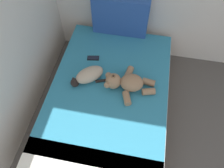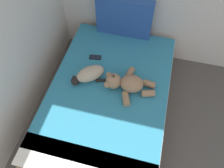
% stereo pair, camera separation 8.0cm
% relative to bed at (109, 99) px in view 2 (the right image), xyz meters
% --- Properties ---
extents(bed, '(1.39, 2.06, 0.46)m').
position_rel_bed_xyz_m(bed, '(0.00, 0.00, 0.00)').
color(bed, '#9E7A56').
rests_on(bed, ground_plane).
extents(patterned_cushion, '(0.72, 0.12, 0.53)m').
position_rel_bed_xyz_m(patterned_cushion, '(-0.04, 0.94, 0.50)').
color(patterned_cushion, '#264C99').
rests_on(patterned_cushion, bed).
extents(cat, '(0.42, 0.37, 0.15)m').
position_rel_bed_xyz_m(cat, '(-0.26, 0.09, 0.30)').
color(cat, tan).
rests_on(cat, bed).
extents(teddy_bear, '(0.59, 0.52, 0.19)m').
position_rel_bed_xyz_m(teddy_bear, '(0.19, 0.07, 0.31)').
color(teddy_bear, '#937051').
rests_on(teddy_bear, bed).
extents(cell_phone, '(0.16, 0.10, 0.01)m').
position_rel_bed_xyz_m(cell_phone, '(-0.28, 0.42, 0.24)').
color(cell_phone, black).
rests_on(cell_phone, bed).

